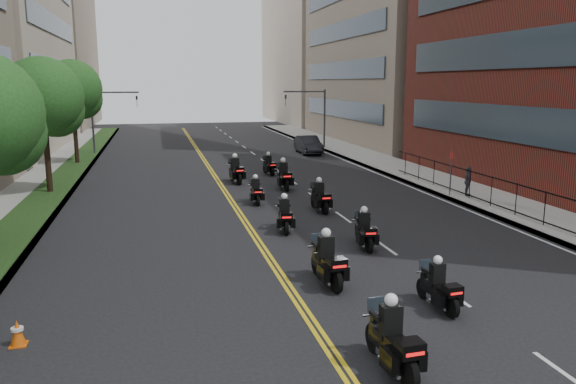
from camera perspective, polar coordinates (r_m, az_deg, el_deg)
name	(u,v)px	position (r m, az deg, el deg)	size (l,w,h in m)	color
sidewalk_right	(419,175)	(39.04, 13.12, 1.69)	(4.00, 90.00, 0.15)	gray
sidewalk_left	(39,191)	(35.65, -23.99, 0.13)	(4.00, 90.00, 0.15)	gray
grass_strip	(53,188)	(35.49, -22.73, 0.34)	(2.00, 90.00, 0.04)	#183413
building_right_far	(325,39)	(91.71, 3.81, 15.28)	(15.00, 28.00, 26.00)	#ADA08B
building_left_far	(28,33)	(89.30, -24.93, 14.42)	(16.00, 28.00, 26.00)	gray
iron_fence	(530,203)	(27.46, 23.36, -1.08)	(0.05, 28.00, 1.50)	black
street_trees	(25,107)	(28.67, -25.19, 7.80)	(4.40, 38.40, 7.98)	#301E15
traffic_signal_right	(315,110)	(53.61, 2.75, 8.34)	(4.09, 0.20, 5.60)	#3F3F44
traffic_signal_left	(104,112)	(51.70, -18.22, 7.70)	(4.09, 0.20, 5.60)	#3F3F44
motorcycle_0	(393,342)	(12.88, 10.60, -14.73)	(0.59, 2.38, 1.75)	black
motorcycle_1	(439,288)	(16.45, 15.08, -9.43)	(0.53, 2.06, 1.52)	black
motorcycle_2	(327,263)	(17.74, 4.03, -7.17)	(0.62, 2.43, 1.79)	black
motorcycle_3	(365,232)	(21.72, 7.79, -4.01)	(0.61, 2.18, 1.61)	black
motorcycle_4	(285,216)	(23.93, -0.35, -2.49)	(0.65, 2.20, 1.63)	black
motorcycle_5	(320,198)	(27.60, 3.26, -0.62)	(0.56, 2.29, 1.69)	black
motorcycle_6	(256,192)	(29.41, -3.29, -0.01)	(0.48, 2.07, 1.53)	black
motorcycle_7	(284,177)	(33.29, -0.44, 1.55)	(0.59, 2.54, 1.88)	black
motorcycle_8	(236,171)	(35.54, -5.33, 2.10)	(0.74, 2.52, 1.86)	black
motorcycle_9	(269,166)	(38.60, -1.96, 2.68)	(0.64, 2.10, 1.55)	black
parked_sedan	(308,145)	(50.23, 2.07, 4.83)	(1.66, 4.76, 1.57)	black
pedestrian_c	(468,181)	(32.06, 17.81, 1.05)	(0.95, 0.40, 1.63)	#3E3E46
traffic_cone	(18,333)	(15.39, -25.78, -12.77)	(0.39, 0.39, 0.65)	#D6550B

